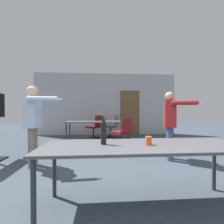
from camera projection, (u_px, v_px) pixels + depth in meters
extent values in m
plane|color=#3D4751|center=(123.00, 222.00, 1.53)|extent=(24.00, 24.00, 0.00)
cube|color=#B2B5B7|center=(106.00, 104.00, 6.95)|extent=(6.47, 0.10, 2.83)
cube|color=brown|center=(130.00, 113.00, 6.97)|extent=(0.90, 0.02, 2.05)
cube|color=#4C4C51|center=(144.00, 146.00, 1.75)|extent=(2.35, 0.73, 0.03)
cylinder|color=#2D2D33|center=(33.00, 196.00, 1.37)|extent=(0.05, 0.05, 0.71)
cylinder|color=#2D2D33|center=(54.00, 170.00, 1.98)|extent=(0.05, 0.05, 0.71)
cylinder|color=#2D2D33|center=(214.00, 165.00, 2.14)|extent=(0.05, 0.05, 0.71)
cube|color=#4C4C51|center=(98.00, 122.00, 5.39)|extent=(2.24, 0.68, 0.03)
cylinder|color=#2D2D33|center=(66.00, 133.00, 5.04)|extent=(0.05, 0.05, 0.71)
cylinder|color=#2D2D33|center=(128.00, 133.00, 5.20)|extent=(0.05, 0.05, 0.71)
cylinder|color=#2D2D33|center=(70.00, 131.00, 5.60)|extent=(0.05, 0.05, 0.71)
cylinder|color=#2D2D33|center=(126.00, 131.00, 5.75)|extent=(0.05, 0.05, 0.71)
cylinder|color=slate|center=(34.00, 146.00, 3.13)|extent=(0.12, 0.12, 0.79)
cylinder|color=slate|center=(31.00, 148.00, 2.97)|extent=(0.12, 0.12, 0.79)
cube|color=silver|center=(33.00, 112.00, 3.04)|extent=(0.24, 0.41, 0.62)
sphere|color=#DBAD89|center=(32.00, 91.00, 3.04)|extent=(0.22, 0.22, 0.22)
cylinder|color=silver|center=(37.00, 113.00, 3.28)|extent=(0.09, 0.09, 0.54)
cylinder|color=silver|center=(42.00, 99.00, 2.83)|extent=(0.54, 0.13, 0.09)
cube|color=white|center=(59.00, 99.00, 2.87)|extent=(0.12, 0.04, 0.03)
cylinder|color=#3D4C75|center=(169.00, 142.00, 3.55)|extent=(0.13, 0.13, 0.76)
cylinder|color=#3D4C75|center=(170.00, 144.00, 3.39)|extent=(0.13, 0.13, 0.76)
cube|color=maroon|center=(170.00, 114.00, 3.46)|extent=(0.34, 0.46, 0.60)
sphere|color=tan|center=(170.00, 96.00, 3.45)|extent=(0.21, 0.21, 0.21)
cylinder|color=maroon|center=(168.00, 114.00, 3.71)|extent=(0.10, 0.10, 0.52)
cylinder|color=maroon|center=(184.00, 103.00, 3.15)|extent=(0.52, 0.24, 0.10)
cube|color=white|center=(200.00, 103.00, 3.09)|extent=(0.13, 0.07, 0.03)
cylinder|color=black|center=(120.00, 147.00, 4.62)|extent=(0.52, 0.52, 0.03)
cylinder|color=black|center=(120.00, 140.00, 4.61)|extent=(0.06, 0.06, 0.38)
cube|color=maroon|center=(120.00, 132.00, 4.61)|extent=(0.64, 0.64, 0.08)
cube|color=maroon|center=(127.00, 125.00, 4.41)|extent=(0.39, 0.30, 0.42)
cylinder|color=black|center=(93.00, 138.00, 5.98)|extent=(0.52, 0.52, 0.03)
cylinder|color=black|center=(93.00, 133.00, 5.97)|extent=(0.06, 0.06, 0.41)
cube|color=maroon|center=(93.00, 127.00, 5.97)|extent=(0.64, 0.64, 0.08)
cube|color=maroon|center=(99.00, 121.00, 5.84)|extent=(0.29, 0.40, 0.42)
cylinder|color=black|center=(111.00, 137.00, 6.28)|extent=(0.52, 0.52, 0.03)
cylinder|color=black|center=(111.00, 132.00, 6.28)|extent=(0.06, 0.06, 0.40)
cube|color=#4C4C51|center=(111.00, 126.00, 6.27)|extent=(0.50, 0.50, 0.08)
cube|color=#4C4C51|center=(117.00, 120.00, 6.31)|extent=(0.10, 0.44, 0.42)
cylinder|color=black|center=(104.00, 134.00, 1.77)|extent=(0.07, 0.07, 0.24)
cone|color=black|center=(104.00, 119.00, 1.76)|extent=(0.06, 0.06, 0.11)
cylinder|color=gold|center=(104.00, 115.00, 1.76)|extent=(0.03, 0.03, 0.01)
cylinder|color=#E05123|center=(148.00, 141.00, 1.74)|extent=(0.07, 0.07, 0.10)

